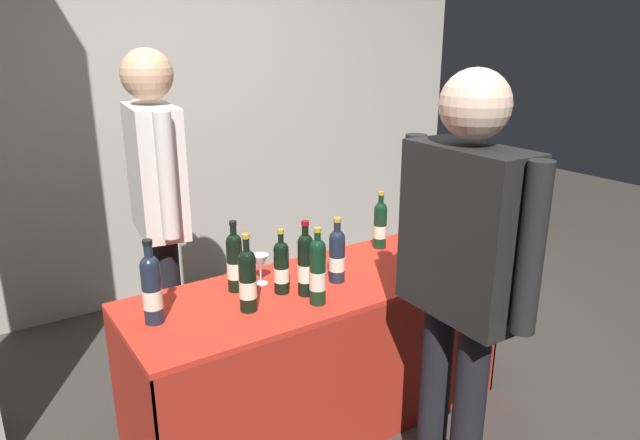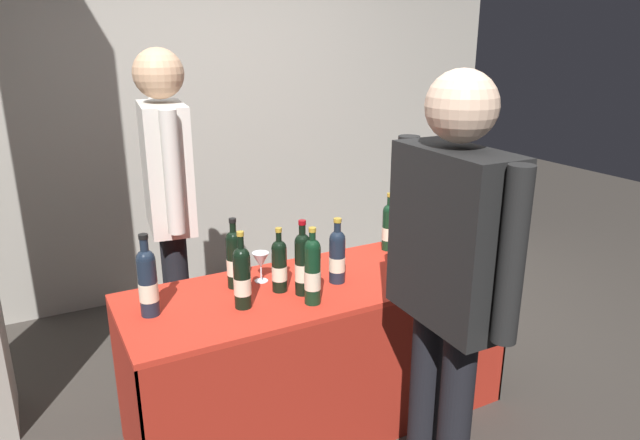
{
  "view_description": "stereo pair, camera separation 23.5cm",
  "coord_description": "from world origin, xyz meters",
  "px_view_note": "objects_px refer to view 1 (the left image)",
  "views": [
    {
      "loc": [
        -1.34,
        -2.02,
        1.81
      ],
      "look_at": [
        0.0,
        0.0,
        1.04
      ],
      "focal_mm": 32.03,
      "sensor_mm": 36.0,
      "label": 1
    },
    {
      "loc": [
        -1.14,
        -2.14,
        1.81
      ],
      "look_at": [
        0.0,
        0.0,
        1.04
      ],
      "focal_mm": 32.03,
      "sensor_mm": 36.0,
      "label": 2
    }
  ],
  "objects_px": {
    "tasting_table": "(320,326)",
    "featured_wine_bottle": "(380,224)",
    "taster_foreground_right": "(462,264)",
    "display_bottle_0": "(282,267)",
    "flower_vase": "(449,236)",
    "vendor_presenter": "(158,193)",
    "wine_glass_near_vendor": "(260,263)"
  },
  "relations": [
    {
      "from": "tasting_table",
      "to": "flower_vase",
      "type": "bearing_deg",
      "value": -5.87
    },
    {
      "from": "display_bottle_0",
      "to": "taster_foreground_right",
      "type": "height_order",
      "value": "taster_foreground_right"
    },
    {
      "from": "taster_foreground_right",
      "to": "featured_wine_bottle",
      "type": "bearing_deg",
      "value": -21.53
    },
    {
      "from": "display_bottle_0",
      "to": "featured_wine_bottle",
      "type": "bearing_deg",
      "value": 15.9
    },
    {
      "from": "vendor_presenter",
      "to": "featured_wine_bottle",
      "type": "bearing_deg",
      "value": 71.7
    },
    {
      "from": "flower_vase",
      "to": "display_bottle_0",
      "type": "bearing_deg",
      "value": 175.54
    },
    {
      "from": "taster_foreground_right",
      "to": "tasting_table",
      "type": "bearing_deg",
      "value": 10.84
    },
    {
      "from": "taster_foreground_right",
      "to": "wine_glass_near_vendor",
      "type": "bearing_deg",
      "value": 23.87
    },
    {
      "from": "vendor_presenter",
      "to": "wine_glass_near_vendor",
      "type": "bearing_deg",
      "value": 32.94
    },
    {
      "from": "display_bottle_0",
      "to": "taster_foreground_right",
      "type": "bearing_deg",
      "value": -66.18
    },
    {
      "from": "tasting_table",
      "to": "taster_foreground_right",
      "type": "distance_m",
      "value": 0.92
    },
    {
      "from": "wine_glass_near_vendor",
      "to": "flower_vase",
      "type": "relative_size",
      "value": 0.39
    },
    {
      "from": "wine_glass_near_vendor",
      "to": "display_bottle_0",
      "type": "bearing_deg",
      "value": -76.28
    },
    {
      "from": "display_bottle_0",
      "to": "wine_glass_near_vendor",
      "type": "height_order",
      "value": "display_bottle_0"
    },
    {
      "from": "tasting_table",
      "to": "featured_wine_bottle",
      "type": "distance_m",
      "value": 0.66
    },
    {
      "from": "taster_foreground_right",
      "to": "vendor_presenter",
      "type": "bearing_deg",
      "value": 25.22
    },
    {
      "from": "flower_vase",
      "to": "tasting_table",
      "type": "bearing_deg",
      "value": 174.13
    },
    {
      "from": "tasting_table",
      "to": "featured_wine_bottle",
      "type": "height_order",
      "value": "featured_wine_bottle"
    },
    {
      "from": "tasting_table",
      "to": "display_bottle_0",
      "type": "height_order",
      "value": "display_bottle_0"
    },
    {
      "from": "display_bottle_0",
      "to": "taster_foreground_right",
      "type": "relative_size",
      "value": 0.17
    },
    {
      "from": "flower_vase",
      "to": "vendor_presenter",
      "type": "xyz_separation_m",
      "value": [
        -1.25,
        0.77,
        0.24
      ]
    },
    {
      "from": "display_bottle_0",
      "to": "flower_vase",
      "type": "height_order",
      "value": "flower_vase"
    },
    {
      "from": "flower_vase",
      "to": "vendor_presenter",
      "type": "distance_m",
      "value": 1.49
    },
    {
      "from": "tasting_table",
      "to": "wine_glass_near_vendor",
      "type": "xyz_separation_m",
      "value": [
        -0.24,
        0.13,
        0.33
      ]
    },
    {
      "from": "tasting_table",
      "to": "vendor_presenter",
      "type": "relative_size",
      "value": 1.02
    },
    {
      "from": "featured_wine_bottle",
      "to": "vendor_presenter",
      "type": "height_order",
      "value": "vendor_presenter"
    },
    {
      "from": "wine_glass_near_vendor",
      "to": "tasting_table",
      "type": "bearing_deg",
      "value": -29.72
    },
    {
      "from": "flower_vase",
      "to": "vendor_presenter",
      "type": "bearing_deg",
      "value": 148.39
    },
    {
      "from": "vendor_presenter",
      "to": "flower_vase",
      "type": "bearing_deg",
      "value": 65.65
    },
    {
      "from": "display_bottle_0",
      "to": "taster_foreground_right",
      "type": "xyz_separation_m",
      "value": [
        0.32,
        -0.73,
        0.19
      ]
    },
    {
      "from": "wine_glass_near_vendor",
      "to": "vendor_presenter",
      "type": "height_order",
      "value": "vendor_presenter"
    },
    {
      "from": "taster_foreground_right",
      "to": "display_bottle_0",
      "type": "bearing_deg",
      "value": 25.39
    }
  ]
}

